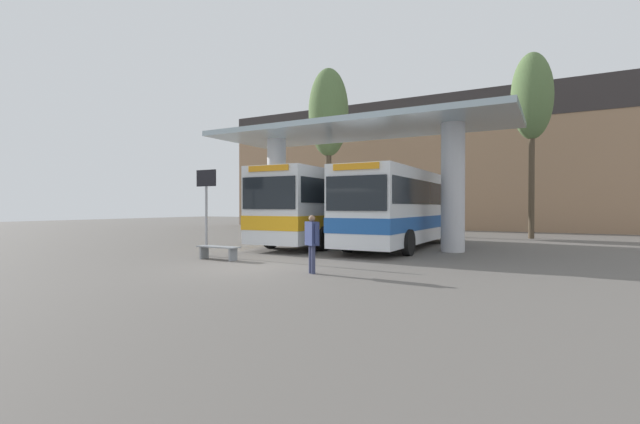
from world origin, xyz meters
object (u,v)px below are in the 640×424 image
(transit_bus_center_bay, at_px, (403,206))
(poplar_tree_behind_right, at_px, (532,98))
(waiting_bench_near_pillar, at_px, (218,250))
(pedestrian_waiting, at_px, (312,238))
(info_sign_platform, at_px, (206,195))
(poplar_tree_behind_left, at_px, (328,114))
(transit_bus_left_bay, at_px, (331,205))

(transit_bus_center_bay, bearing_deg, poplar_tree_behind_right, -119.40)
(waiting_bench_near_pillar, distance_m, pedestrian_waiting, 4.46)
(transit_bus_center_bay, height_order, pedestrian_waiting, transit_bus_center_bay)
(waiting_bench_near_pillar, height_order, pedestrian_waiting, pedestrian_waiting)
(info_sign_platform, height_order, poplar_tree_behind_left, poplar_tree_behind_left)
(transit_bus_center_bay, distance_m, info_sign_platform, 8.58)
(waiting_bench_near_pillar, distance_m, poplar_tree_behind_right, 19.68)
(transit_bus_left_bay, xyz_separation_m, waiting_bench_near_pillar, (-0.36, -7.60, -1.55))
(poplar_tree_behind_left, bearing_deg, transit_bus_left_bay, -61.62)
(poplar_tree_behind_left, distance_m, poplar_tree_behind_right, 12.79)
(transit_bus_left_bay, height_order, poplar_tree_behind_right, poplar_tree_behind_right)
(waiting_bench_near_pillar, bearing_deg, pedestrian_waiting, -14.07)
(transit_bus_center_bay, height_order, poplar_tree_behind_right, poplar_tree_behind_right)
(info_sign_platform, height_order, poplar_tree_behind_right, poplar_tree_behind_right)
(transit_bus_left_bay, bearing_deg, poplar_tree_behind_right, -137.31)
(transit_bus_center_bay, relative_size, pedestrian_waiting, 6.63)
(info_sign_platform, distance_m, pedestrian_waiting, 5.85)
(pedestrian_waiting, height_order, poplar_tree_behind_right, poplar_tree_behind_right)
(transit_bus_center_bay, xyz_separation_m, pedestrian_waiting, (0.20, -8.50, -0.88))
(transit_bus_left_bay, height_order, poplar_tree_behind_left, poplar_tree_behind_left)
(transit_bus_center_bay, distance_m, waiting_bench_near_pillar, 8.61)
(waiting_bench_near_pillar, xyz_separation_m, poplar_tree_behind_right, (8.84, 15.87, 7.58))
(pedestrian_waiting, relative_size, poplar_tree_behind_left, 0.14)
(waiting_bench_near_pillar, height_order, poplar_tree_behind_right, poplar_tree_behind_right)
(transit_bus_center_bay, height_order, info_sign_platform, transit_bus_center_bay)
(poplar_tree_behind_right, bearing_deg, transit_bus_center_bay, -119.39)
(transit_bus_left_bay, relative_size, info_sign_platform, 3.48)
(poplar_tree_behind_right, bearing_deg, pedestrian_waiting, -105.03)
(transit_bus_left_bay, distance_m, waiting_bench_near_pillar, 7.76)
(pedestrian_waiting, bearing_deg, poplar_tree_behind_right, 106.39)
(info_sign_platform, bearing_deg, transit_bus_left_bay, 77.71)
(pedestrian_waiting, bearing_deg, transit_bus_center_bay, 122.79)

